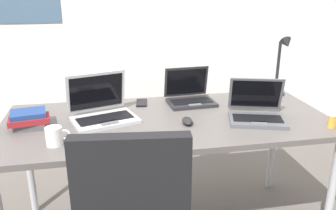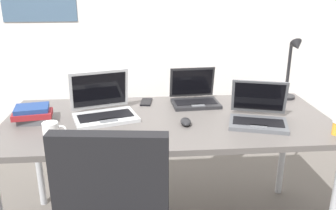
{
  "view_description": "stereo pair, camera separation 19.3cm",
  "coord_description": "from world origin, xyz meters",
  "px_view_note": "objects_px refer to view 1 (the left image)",
  "views": [
    {
      "loc": [
        -0.34,
        -1.79,
        1.45
      ],
      "look_at": [
        0.0,
        0.0,
        0.82
      ],
      "focal_mm": 37.61,
      "sensor_mm": 36.0,
      "label": 1
    },
    {
      "loc": [
        -0.15,
        -1.81,
        1.45
      ],
      "look_at": [
        0.0,
        0.0,
        0.82
      ],
      "focal_mm": 37.61,
      "sensor_mm": 36.0,
      "label": 2
    }
  ],
  "objects_px": {
    "laptop_by_keyboard": "(190,96)",
    "cell_phone": "(142,103)",
    "book_stack": "(30,119)",
    "headphones": "(247,100)",
    "computer_mouse": "(187,121)",
    "pill_bottle": "(332,120)",
    "desk_lamp": "(281,67)",
    "laptop_back_right": "(102,111)",
    "laptop_back_left": "(257,112)",
    "coffee_mug": "(54,136)"
  },
  "relations": [
    {
      "from": "desk_lamp",
      "to": "pill_bottle",
      "type": "distance_m",
      "value": 0.58
    },
    {
      "from": "desk_lamp",
      "to": "laptop_by_keyboard",
      "type": "relative_size",
      "value": 1.34
    },
    {
      "from": "headphones",
      "to": "pill_bottle",
      "type": "height_order",
      "value": "pill_bottle"
    },
    {
      "from": "laptop_by_keyboard",
      "to": "laptop_back_right",
      "type": "distance_m",
      "value": 0.57
    },
    {
      "from": "pill_bottle",
      "to": "coffee_mug",
      "type": "distance_m",
      "value": 1.39
    },
    {
      "from": "laptop_by_keyboard",
      "to": "book_stack",
      "type": "bearing_deg",
      "value": -165.68
    },
    {
      "from": "laptop_back_left",
      "to": "coffee_mug",
      "type": "bearing_deg",
      "value": -173.08
    },
    {
      "from": "cell_phone",
      "to": "coffee_mug",
      "type": "height_order",
      "value": "coffee_mug"
    },
    {
      "from": "coffee_mug",
      "to": "pill_bottle",
      "type": "bearing_deg",
      "value": -2.31
    },
    {
      "from": "cell_phone",
      "to": "headphones",
      "type": "height_order",
      "value": "headphones"
    },
    {
      "from": "desk_lamp",
      "to": "book_stack",
      "type": "relative_size",
      "value": 1.86
    },
    {
      "from": "laptop_by_keyboard",
      "to": "computer_mouse",
      "type": "relative_size",
      "value": 3.12
    },
    {
      "from": "laptop_back_left",
      "to": "cell_phone",
      "type": "distance_m",
      "value": 0.71
    },
    {
      "from": "laptop_by_keyboard",
      "to": "computer_mouse",
      "type": "bearing_deg",
      "value": -106.21
    },
    {
      "from": "pill_bottle",
      "to": "book_stack",
      "type": "bearing_deg",
      "value": 169.02
    },
    {
      "from": "laptop_by_keyboard",
      "to": "coffee_mug",
      "type": "height_order",
      "value": "laptop_by_keyboard"
    },
    {
      "from": "computer_mouse",
      "to": "laptop_back_right",
      "type": "bearing_deg",
      "value": 161.22
    },
    {
      "from": "laptop_back_right",
      "to": "computer_mouse",
      "type": "xyz_separation_m",
      "value": [
        0.44,
        -0.15,
        -0.03
      ]
    },
    {
      "from": "computer_mouse",
      "to": "pill_bottle",
      "type": "height_order",
      "value": "pill_bottle"
    },
    {
      "from": "computer_mouse",
      "to": "book_stack",
      "type": "height_order",
      "value": "book_stack"
    },
    {
      "from": "pill_bottle",
      "to": "coffee_mug",
      "type": "height_order",
      "value": "coffee_mug"
    },
    {
      "from": "laptop_back_right",
      "to": "coffee_mug",
      "type": "xyz_separation_m",
      "value": [
        -0.22,
        -0.29,
        -0.01
      ]
    },
    {
      "from": "laptop_by_keyboard",
      "to": "cell_phone",
      "type": "xyz_separation_m",
      "value": [
        -0.3,
        0.04,
        -0.04
      ]
    },
    {
      "from": "desk_lamp",
      "to": "laptop_by_keyboard",
      "type": "xyz_separation_m",
      "value": [
        -0.61,
        -0.03,
        -0.15
      ]
    },
    {
      "from": "laptop_back_right",
      "to": "headphones",
      "type": "bearing_deg",
      "value": 8.13
    },
    {
      "from": "laptop_by_keyboard",
      "to": "laptop_back_right",
      "type": "xyz_separation_m",
      "value": [
        -0.54,
        -0.19,
        0.01
      ]
    },
    {
      "from": "laptop_by_keyboard",
      "to": "cell_phone",
      "type": "height_order",
      "value": "laptop_by_keyboard"
    },
    {
      "from": "computer_mouse",
      "to": "pill_bottle",
      "type": "xyz_separation_m",
      "value": [
        0.72,
        -0.19,
        0.02
      ]
    },
    {
      "from": "pill_bottle",
      "to": "book_stack",
      "type": "distance_m",
      "value": 1.57
    },
    {
      "from": "pill_bottle",
      "to": "book_stack",
      "type": "height_order",
      "value": "book_stack"
    },
    {
      "from": "laptop_back_right",
      "to": "cell_phone",
      "type": "distance_m",
      "value": 0.34
    },
    {
      "from": "laptop_back_right",
      "to": "pill_bottle",
      "type": "xyz_separation_m",
      "value": [
        1.17,
        -0.34,
        -0.01
      ]
    },
    {
      "from": "laptop_by_keyboard",
      "to": "laptop_back_right",
      "type": "bearing_deg",
      "value": -160.77
    },
    {
      "from": "headphones",
      "to": "laptop_back_left",
      "type": "bearing_deg",
      "value": -102.62
    },
    {
      "from": "laptop_back_left",
      "to": "book_stack",
      "type": "bearing_deg",
      "value": 174.59
    },
    {
      "from": "laptop_back_left",
      "to": "computer_mouse",
      "type": "relative_size",
      "value": 3.79
    },
    {
      "from": "book_stack",
      "to": "laptop_back_left",
      "type": "bearing_deg",
      "value": -5.41
    },
    {
      "from": "coffee_mug",
      "to": "laptop_by_keyboard",
      "type": "bearing_deg",
      "value": 31.89
    },
    {
      "from": "desk_lamp",
      "to": "laptop_back_right",
      "type": "height_order",
      "value": "desk_lamp"
    },
    {
      "from": "cell_phone",
      "to": "headphones",
      "type": "xyz_separation_m",
      "value": [
        0.66,
        -0.1,
        0.01
      ]
    },
    {
      "from": "headphones",
      "to": "coffee_mug",
      "type": "xyz_separation_m",
      "value": [
        -1.12,
        -0.42,
        0.03
      ]
    },
    {
      "from": "headphones",
      "to": "desk_lamp",
      "type": "bearing_deg",
      "value": 19.36
    },
    {
      "from": "desk_lamp",
      "to": "computer_mouse",
      "type": "bearing_deg",
      "value": -152.35
    },
    {
      "from": "pill_bottle",
      "to": "desk_lamp",
      "type": "bearing_deg",
      "value": 91.02
    },
    {
      "from": "pill_bottle",
      "to": "laptop_back_left",
      "type": "bearing_deg",
      "value": 150.97
    },
    {
      "from": "laptop_by_keyboard",
      "to": "laptop_back_right",
      "type": "relative_size",
      "value": 0.75
    },
    {
      "from": "computer_mouse",
      "to": "book_stack",
      "type": "xyz_separation_m",
      "value": [
        -0.82,
        0.11,
        0.03
      ]
    },
    {
      "from": "pill_bottle",
      "to": "book_stack",
      "type": "xyz_separation_m",
      "value": [
        -1.54,
        0.3,
        0.0
      ]
    },
    {
      "from": "laptop_back_left",
      "to": "coffee_mug",
      "type": "xyz_separation_m",
      "value": [
        -1.06,
        -0.13,
        -0.0
      ]
    },
    {
      "from": "book_stack",
      "to": "coffee_mug",
      "type": "relative_size",
      "value": 1.9
    }
  ]
}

